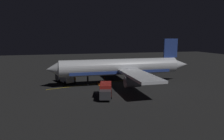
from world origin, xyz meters
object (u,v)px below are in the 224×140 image
at_px(airliner, 122,67).
at_px(catering_truck, 106,91).
at_px(traffic_cone_under_wing, 99,85).
at_px(traffic_cone_near_left, 104,78).
at_px(ground_crew_worker, 75,80).
at_px(traffic_cone_near_right, 98,83).
at_px(baggage_truck, 65,78).
at_px(traffic_cone_far, 74,82).

distance_m(airliner, catering_truck, 11.82).
relative_size(catering_truck, traffic_cone_under_wing, 11.75).
bearing_deg(airliner, traffic_cone_near_left, 20.20).
bearing_deg(ground_crew_worker, traffic_cone_near_right, -104.89).
distance_m(baggage_truck, catering_truck, 15.79).
bearing_deg(airliner, ground_crew_worker, 73.13).
height_order(traffic_cone_near_right, traffic_cone_far, same).
bearing_deg(ground_crew_worker, baggage_truck, 62.04).
relative_size(airliner, traffic_cone_near_right, 63.27).
bearing_deg(catering_truck, traffic_cone_under_wing, -3.35).
xyz_separation_m(baggage_truck, catering_truck, (-14.17, -6.97, 0.02)).
bearing_deg(traffic_cone_near_right, airliner, -108.70).
bearing_deg(traffic_cone_far, traffic_cone_near_left, -67.43).
bearing_deg(traffic_cone_far, airliner, -109.27).
height_order(traffic_cone_under_wing, traffic_cone_far, same).
height_order(catering_truck, traffic_cone_near_left, catering_truck).
bearing_deg(traffic_cone_under_wing, baggage_truck, 56.43).
bearing_deg(baggage_truck, catering_truck, -153.82).
xyz_separation_m(airliner, traffic_cone_near_left, (7.40, 2.72, -3.76)).
bearing_deg(traffic_cone_near_right, ground_crew_worker, 75.11).
bearing_deg(baggage_truck, ground_crew_worker, -117.96).
bearing_deg(airliner, catering_truck, 146.54).
distance_m(baggage_truck, traffic_cone_near_right, 8.17).
relative_size(traffic_cone_near_left, traffic_cone_far, 1.00).
bearing_deg(traffic_cone_under_wing, airliner, -85.96).
bearing_deg(catering_truck, traffic_cone_near_left, -12.03).
height_order(traffic_cone_near_left, traffic_cone_near_right, same).
xyz_separation_m(traffic_cone_near_right, traffic_cone_under_wing, (-2.32, 0.15, 0.00)).
distance_m(ground_crew_worker, traffic_cone_under_wing, 6.41).
distance_m(traffic_cone_near_left, traffic_cone_near_right, 6.22).
distance_m(catering_truck, traffic_cone_near_left, 17.41).
bearing_deg(airliner, traffic_cone_under_wing, 94.04).
xyz_separation_m(baggage_truck, traffic_cone_far, (-0.67, -2.17, -1.02)).
bearing_deg(baggage_truck, traffic_cone_near_right, -109.13).
distance_m(traffic_cone_near_right, traffic_cone_under_wing, 2.33).
bearing_deg(ground_crew_worker, traffic_cone_far, 16.90).
height_order(traffic_cone_near_left, traffic_cone_under_wing, same).
distance_m(airliner, traffic_cone_near_left, 8.73).
xyz_separation_m(baggage_truck, traffic_cone_under_wing, (-4.98, -7.50, -1.02)).
height_order(catering_truck, traffic_cone_near_right, catering_truck).
height_order(airliner, traffic_cone_near_right, airliner).
bearing_deg(traffic_cone_near_left, traffic_cone_near_right, 151.89).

